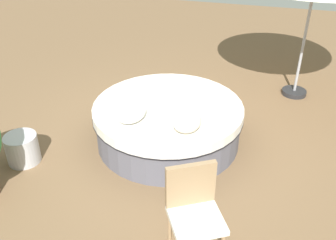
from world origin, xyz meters
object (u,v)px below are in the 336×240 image
object	(u,v)px
throw_pillow_1	(187,122)
patio_chair	(194,205)
round_bed	(168,123)
throw_pillow_0	(131,112)
side_table	(22,149)

from	to	relation	value
throw_pillow_1	patio_chair	size ratio (longest dim) A/B	0.48
round_bed	throw_pillow_0	world-z (taller)	throw_pillow_0
throw_pillow_0	side_table	world-z (taller)	throw_pillow_0
throw_pillow_0	patio_chair	xyz separation A→B (m)	(1.32, 1.15, -0.16)
patio_chair	throw_pillow_1	bearing A→B (deg)	-103.55
throw_pillow_0	round_bed	bearing A→B (deg)	141.24
throw_pillow_0	throw_pillow_1	xyz separation A→B (m)	(0.03, 0.78, -0.01)
round_bed	throw_pillow_1	xyz separation A→B (m)	(0.51, 0.39, 0.40)
throw_pillow_1	patio_chair	distance (m)	1.35
patio_chair	side_table	world-z (taller)	patio_chair
round_bed	throw_pillow_1	size ratio (longest dim) A/B	4.60
throw_pillow_0	patio_chair	bearing A→B (deg)	41.10
patio_chair	throw_pillow_0	bearing A→B (deg)	-78.43
round_bed	side_table	bearing A→B (deg)	-60.74
round_bed	throw_pillow_0	size ratio (longest dim) A/B	4.17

